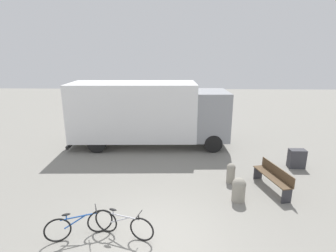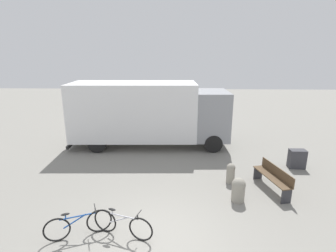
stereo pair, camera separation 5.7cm
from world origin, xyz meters
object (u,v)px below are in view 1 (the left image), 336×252
bollard_near_bench (239,189)px  park_bench (273,176)px  delivery_truck (147,112)px  bicycle_near (79,225)px  bicycle_middle (123,224)px  utility_box (297,159)px  bollard_far_bench (231,172)px

bollard_near_bench → park_bench: bearing=29.0°
delivery_truck → park_bench: size_ratio=4.25×
park_bench → bicycle_near: 6.55m
park_bench → bicycle_middle: (-4.83, -2.60, -0.15)m
bollard_near_bench → utility_box: bollard_near_bench is taller
bicycle_near → bollard_far_bench: same height
bollard_far_bench → delivery_truck: bearing=130.6°
delivery_truck → bollard_far_bench: 5.58m
delivery_truck → bicycle_middle: size_ratio=4.86×
park_bench → bicycle_near: size_ratio=1.18×
bicycle_near → bollard_near_bench: bollard_near_bench is taller
bicycle_middle → utility_box: 7.94m
delivery_truck → bollard_near_bench: (3.51, -5.38, -1.37)m
bollard_near_bench → bollard_far_bench: (0.00, 1.28, -0.02)m
delivery_truck → bicycle_near: (-1.08, -7.27, -1.44)m
bicycle_near → delivery_truck: bearing=58.9°
park_bench → delivery_truck: bearing=33.6°
delivery_truck → bicycle_middle: delivery_truck is taller
delivery_truck → bollard_near_bench: delivery_truck is taller
park_bench → bicycle_middle: park_bench is taller
bicycle_middle → utility_box: utility_box is taller
bicycle_near → utility_box: (7.67, 4.59, 0.04)m
park_bench → bollard_near_bench: park_bench is taller
bicycle_near → bollard_far_bench: size_ratio=2.12×
delivery_truck → bicycle_near: delivery_truck is taller
bollard_far_bench → bicycle_middle: bearing=-137.9°
utility_box → bicycle_near: bearing=-149.1°
delivery_truck → bollard_far_bench: bearing=-51.3°
bicycle_near → bollard_far_bench: (4.60, 3.17, 0.05)m
bicycle_near → bicycle_middle: same height
delivery_truck → bicycle_near: 7.49m
bollard_near_bench → bollard_far_bench: bollard_near_bench is taller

